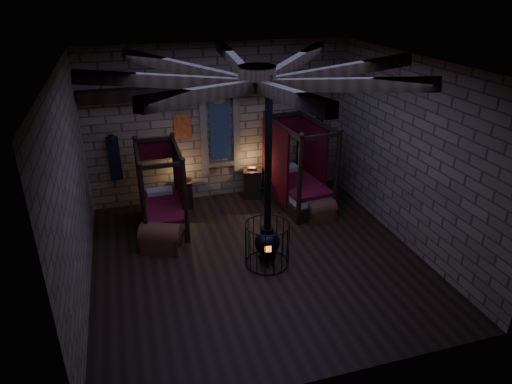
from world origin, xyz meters
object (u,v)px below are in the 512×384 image
object	(u,v)px
bed_right	(297,184)
trunk_right	(321,211)
stove	(267,240)
trunk_left	(161,238)
bed_left	(163,207)

from	to	relation	value
bed_right	trunk_right	world-z (taller)	bed_right
trunk_right	stove	xyz separation A→B (m)	(-1.93, -1.54, 0.37)
trunk_left	trunk_right	distance (m)	4.06
bed_right	trunk_right	size ratio (longest dim) A/B	3.04
stove	bed_left	bearing A→B (deg)	143.43
bed_right	stove	bearing A→B (deg)	-128.66
trunk_right	stove	size ratio (longest dim) A/B	0.19
bed_left	bed_right	distance (m)	3.64
trunk_right	stove	distance (m)	2.50
trunk_left	stove	bearing A→B (deg)	-6.52
bed_left	bed_right	size ratio (longest dim) A/B	0.88
bed_right	trunk_right	xyz separation A→B (m)	(0.25, -1.10, -0.33)
trunk_left	bed_right	bearing A→B (deg)	44.04
bed_right	stove	world-z (taller)	stove
trunk_left	stove	distance (m)	2.47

